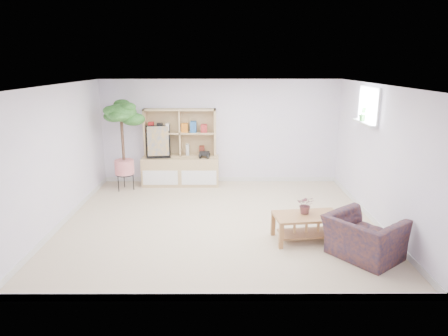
{
  "coord_description": "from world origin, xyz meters",
  "views": [
    {
      "loc": [
        0.07,
        -6.69,
        2.75
      ],
      "look_at": [
        0.09,
        0.29,
        0.91
      ],
      "focal_mm": 32.0,
      "sensor_mm": 36.0,
      "label": 1
    }
  ],
  "objects_px": {
    "coffee_table": "(307,227)",
    "floor_tree": "(123,146)",
    "storage_unit": "(180,148)",
    "armchair": "(364,235)"
  },
  "relations": [
    {
      "from": "storage_unit",
      "to": "floor_tree",
      "type": "relative_size",
      "value": 0.88
    },
    {
      "from": "coffee_table",
      "to": "armchair",
      "type": "relative_size",
      "value": 1.07
    },
    {
      "from": "storage_unit",
      "to": "floor_tree",
      "type": "bearing_deg",
      "value": -161.66
    },
    {
      "from": "storage_unit",
      "to": "coffee_table",
      "type": "xyz_separation_m",
      "value": [
        2.31,
        -3.03,
        -0.66
      ]
    },
    {
      "from": "storage_unit",
      "to": "coffee_table",
      "type": "relative_size",
      "value": 1.69
    },
    {
      "from": "storage_unit",
      "to": "coffee_table",
      "type": "distance_m",
      "value": 3.87
    },
    {
      "from": "storage_unit",
      "to": "armchair",
      "type": "xyz_separation_m",
      "value": [
        3.01,
        -3.63,
        -0.52
      ]
    },
    {
      "from": "storage_unit",
      "to": "armchair",
      "type": "relative_size",
      "value": 1.81
    },
    {
      "from": "coffee_table",
      "to": "armchair",
      "type": "bearing_deg",
      "value": -47.8
    },
    {
      "from": "coffee_table",
      "to": "floor_tree",
      "type": "xyz_separation_m",
      "value": [
        -3.52,
        2.63,
        0.78
      ]
    }
  ]
}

